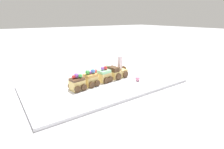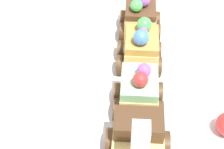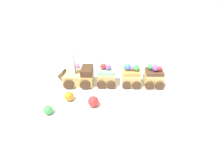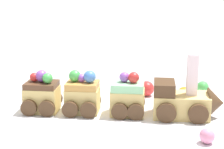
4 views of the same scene
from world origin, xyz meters
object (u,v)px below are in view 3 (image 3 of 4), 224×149
cake_train_locomotive (76,76)px  cake_car_chocolate (154,77)px  cake_car_mint (107,77)px  gumball_orange (69,96)px  cake_car_caramel (131,77)px  gumball_green (48,110)px  gumball_red (93,101)px  gumball_pink (77,65)px

cake_train_locomotive → cake_car_chocolate: bearing=-180.0°
cake_car_mint → gumball_orange: cake_car_mint is taller
cake_car_caramel → gumball_green: size_ratio=3.07×
gumball_red → gumball_pink: bearing=-59.0°
cake_car_chocolate → gumball_pink: size_ratio=3.29×
cake_car_chocolate → gumball_orange: size_ratio=2.71×
gumball_orange → gumball_pink: bearing=-76.4°
cake_car_mint → gumball_pink: 0.16m
gumball_red → gumball_pink: (0.12, -0.20, -0.00)m
cake_car_chocolate → gumball_green: size_ratio=3.00×
cake_car_caramel → gumball_pink: bearing=-28.4°
gumball_orange → cake_car_chocolate: bearing=-152.8°
cake_car_caramel → cake_car_chocolate: 0.07m
cake_car_caramel → cake_car_chocolate: (-0.07, -0.01, -0.00)m
cake_train_locomotive → gumball_pink: (0.04, -0.10, -0.02)m
cake_car_mint → cake_car_chocolate: (-0.15, -0.02, -0.00)m
cake_train_locomotive → cake_car_caramel: cake_train_locomotive is taller
cake_train_locomotive → gumball_pink: size_ratio=5.53×
gumball_orange → gumball_green: 0.07m
cake_car_caramel → gumball_pink: size_ratio=3.37×
gumball_orange → gumball_red: size_ratio=0.90×
gumball_red → cake_car_chocolate: bearing=-140.5°
cake_car_mint → gumball_orange: bearing=40.0°
cake_car_mint → gumball_red: bearing=74.4°
cake_car_chocolate → gumball_orange: (0.24, 0.12, -0.01)m
cake_car_chocolate → cake_car_caramel: bearing=0.1°
cake_car_mint → gumball_pink: (0.14, -0.09, -0.02)m
cake_car_caramel → gumball_pink: (0.21, -0.08, -0.02)m
gumball_red → cake_car_caramel: bearing=-126.8°
gumball_orange → gumball_red: gumball_red is taller
cake_car_caramel → gumball_orange: (0.17, 0.11, -0.02)m
cake_train_locomotive → gumball_green: (0.02, 0.15, -0.01)m
gumball_orange → gumball_pink: gumball_orange is taller
gumball_red → gumball_green: bearing=24.6°
gumball_pink → gumball_green: 0.25m
cake_car_mint → gumball_green: bearing=44.6°
cake_car_mint → gumball_pink: bearing=-41.8°
cake_car_mint → gumball_green: 0.20m
cake_train_locomotive → gumball_red: 0.13m
cake_car_mint → gumball_orange: 0.14m
cake_train_locomotive → cake_car_mint: size_ratio=1.65×
cake_car_caramel → gumball_red: (0.09, 0.12, -0.01)m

